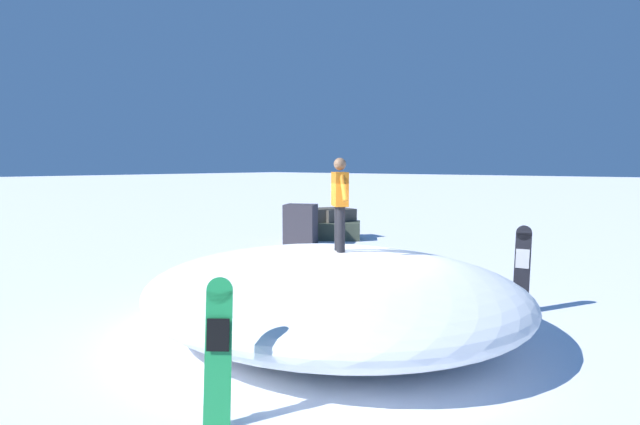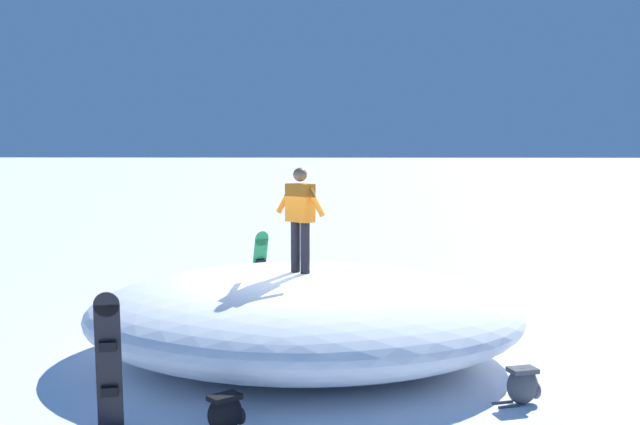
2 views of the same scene
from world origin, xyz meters
name	(u,v)px [view 1 (image 1 of 2)]	position (x,y,z in m)	size (l,w,h in m)	color
ground	(348,328)	(0.00, 0.00, 0.00)	(240.00, 240.00, 0.00)	white
snow_mound	(331,292)	(0.31, -0.13, 0.67)	(5.97, 6.65, 1.35)	white
snowboarder_standing	(340,199)	(0.12, -0.09, 2.24)	(0.70, 0.79, 1.58)	black
snowboard_primary_upright	(522,267)	(-2.95, 1.94, 0.86)	(0.27, 0.33, 1.66)	black
snowboard_secondary_upright	(218,349)	(3.55, 0.88, 0.82)	(0.43, 0.43, 1.58)	#1E8C47
backpack_near	(291,274)	(-1.81, -3.02, 0.24)	(0.41, 0.65, 0.48)	#4C4C51
backpack_far	(455,290)	(-2.90, 0.61, 0.23)	(0.57, 0.62, 0.45)	black
rock_outcrop	(324,225)	(-7.98, -7.04, 0.54)	(3.39, 2.36, 1.41)	#474138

